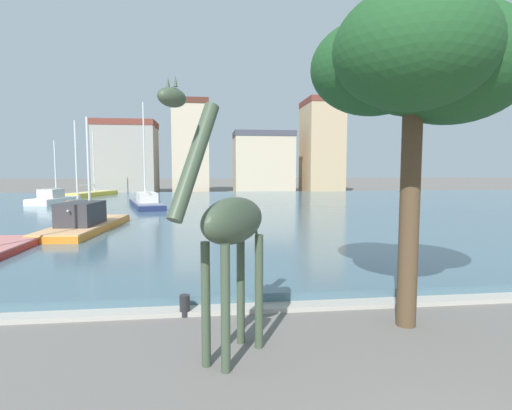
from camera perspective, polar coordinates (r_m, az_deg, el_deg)
harbor_water at (r=32.98m, az=-1.90°, el=-0.59°), size 82.29×45.86×0.34m
quay_edge_coping at (r=10.50m, az=9.72°, el=-13.74°), size 82.29×0.50×0.12m
giraffe_statue at (r=7.14m, az=-3.85°, el=-3.06°), size 1.99×2.37×4.75m
sailboat_white at (r=41.01m, az=-26.23°, el=0.56°), size 3.33×6.42×5.98m
sailboat_orange at (r=22.75m, az=-22.36°, el=-2.53°), size 2.91×9.12×6.09m
sailboat_black at (r=29.50m, az=-23.74°, el=-1.15°), size 3.46×7.50×6.60m
sailboat_yellow at (r=51.21m, az=-21.60°, el=1.36°), size 4.57×9.35×7.72m
sailboat_navy at (r=34.85m, az=-15.30°, el=0.15°), size 4.18×9.29×8.84m
shade_tree at (r=9.38m, az=21.78°, el=17.79°), size 4.44×4.56×6.83m
mooring_bollard at (r=9.90m, az=-9.99°, el=-13.76°), size 0.24×0.24×0.50m
townhouse_narrow_midrow at (r=59.27m, az=-17.72°, el=6.38°), size 8.19×6.59×9.99m
townhouse_wide_warehouse at (r=60.40m, az=-9.08°, el=8.03°), size 5.16×8.00×13.16m
townhouse_corner_house at (r=59.13m, az=1.03°, el=6.03°), size 8.57×6.10×8.78m
townhouse_end_terrace at (r=60.36m, az=9.19°, el=8.15°), size 5.11×7.59×13.40m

